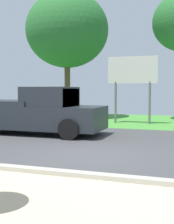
{
  "coord_description": "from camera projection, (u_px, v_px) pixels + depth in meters",
  "views": [
    {
      "loc": [
        2.6,
        -7.86,
        1.78
      ],
      "look_at": [
        -0.41,
        1.0,
        1.1
      ],
      "focal_mm": 49.94,
      "sensor_mm": 36.0,
      "label": 1
    }
  ],
  "objects": [
    {
      "name": "tree_left_far",
      "position": [
        67.0,
        30.0,
        19.54
      ],
      "size": [
        5.18,
        5.18,
        7.86
      ],
      "color": "brown",
      "rests_on": "ground_plane"
    },
    {
      "name": "roadside_billboard",
      "position": [
        133.0,
        75.0,
        16.21
      ],
      "size": [
        2.6,
        0.12,
        3.5
      ],
      "color": "slate",
      "rests_on": "ground_plane"
    },
    {
      "name": "ground_plane",
      "position": [
        115.0,
        140.0,
        11.17
      ],
      "size": [
        40.0,
        22.0,
        0.2
      ],
      "color": "#424244"
    },
    {
      "name": "pickup_truck",
      "position": [
        40.0,
        112.0,
        12.43
      ],
      "size": [
        5.2,
        2.28,
        1.88
      ],
      "rotation": [
        0.0,
        0.0,
        -0.12
      ],
      "color": "#23282D",
      "rests_on": "ground_plane"
    }
  ]
}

